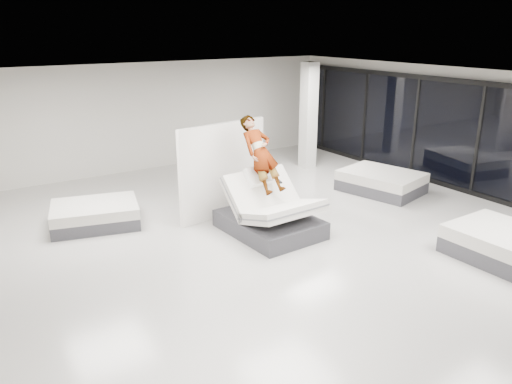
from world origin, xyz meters
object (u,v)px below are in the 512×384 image
Objects in this scene: flat_bed_right_near at (510,247)px; person at (261,169)px; hero_bed at (270,214)px; flat_bed_right_far at (381,182)px; remote at (279,181)px; column at (308,116)px; flat_bed_left_far at (95,215)px; divider_panel at (223,170)px.

person is at bearing 128.05° from flat_bed_right_near.
hero_bed is 1.04× the size of flat_bed_right_near.
hero_bed is 4.12m from flat_bed_right_far.
flat_bed_right_near is (-1.05, -4.23, 0.01)m from flat_bed_right_far.
hero_bed is 15.45× the size of remote.
flat_bed_right_near is at bearing -97.55° from column.
person is at bearing 122.15° from remote.
remote is 5.32m from column.
flat_bed_right_near is 8.48m from flat_bed_left_far.
flat_bed_right_near is at bearing -49.59° from hero_bed.
person is 5.02m from flat_bed_right_near.
flat_bed_right_near is 0.65× the size of column.
remote is at bearing -1.93° from hero_bed.
column is (3.75, 3.75, 0.48)m from remote.
remote is 4.14m from flat_bed_left_far.
flat_bed_right_far is at bearing -19.24° from divider_panel.
person is at bearing -85.78° from divider_panel.
divider_panel is (-0.29, 1.48, 0.66)m from hero_bed.
flat_bed_right_near reaches higher than flat_bed_right_far.
flat_bed_left_far is at bearing 140.79° from hero_bed.
flat_bed_right_far reaches higher than flat_bed_left_far.
column is at bearing 10.49° from flat_bed_left_far.
hero_bed reaches higher than flat_bed_right_far.
flat_bed_right_far is (3.84, 0.71, -0.84)m from remote.
divider_panel is 1.13× the size of flat_bed_left_far.
person is 1.21m from divider_panel.
hero_bed is at bearing -90.00° from person.
person is 0.47m from remote.
remote is 0.06× the size of divider_panel.
flat_bed_right_near is at bearing -65.75° from divider_panel.
flat_bed_right_far is at bearing 7.64° from remote.
person is at bearing -174.79° from flat_bed_right_far.
column reaches higher than hero_bed.
remote is 4.57m from flat_bed_right_near.
flat_bed_left_far is (-3.22, 2.46, -0.87)m from remote.
remote is 0.07× the size of flat_bed_right_near.
divider_panel reaches higher than person.
remote is 0.06× the size of flat_bed_right_far.
divider_panel reaches higher than flat_bed_right_far.
hero_bed is 0.68× the size of column.
flat_bed_left_far is (-7.06, 1.75, -0.02)m from flat_bed_right_far.
hero_bed is at bearing -170.18° from flat_bed_right_far.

